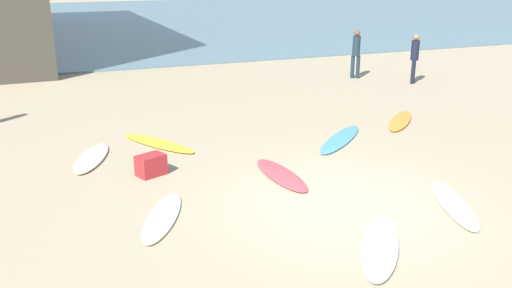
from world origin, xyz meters
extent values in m
plane|color=tan|center=(0.00, 0.00, 0.00)|extent=(120.00, 120.00, 0.00)
cube|color=slate|center=(0.00, 34.34, 0.04)|extent=(120.00, 40.00, 0.08)
ellipsoid|color=white|center=(-0.25, -1.64, 0.04)|extent=(1.71, 2.04, 0.09)
ellipsoid|color=white|center=(1.84, -0.81, 0.03)|extent=(1.25, 2.14, 0.06)
ellipsoid|color=yellow|center=(-2.35, 4.53, 0.04)|extent=(1.61, 2.23, 0.08)
ellipsoid|color=orange|center=(4.17, 4.08, 0.04)|extent=(1.86, 1.88, 0.08)
ellipsoid|color=#4B95E4|center=(1.85, 3.27, 0.03)|extent=(2.20, 2.08, 0.06)
ellipsoid|color=#DD464F|center=(-0.44, 1.63, 0.03)|extent=(0.66, 2.01, 0.06)
ellipsoid|color=#EFE5C1|center=(-3.93, 4.04, 0.04)|extent=(1.20, 2.06, 0.09)
ellipsoid|color=silver|center=(-3.10, 0.58, 0.03)|extent=(1.29, 2.01, 0.07)
cylinder|color=#191E33|center=(7.62, 8.25, 0.41)|extent=(0.14, 0.14, 0.83)
cylinder|color=#191E33|center=(7.50, 8.09, 0.41)|extent=(0.14, 0.14, 0.83)
cylinder|color=#191E33|center=(7.56, 8.17, 1.17)|extent=(0.39, 0.39, 0.69)
sphere|color=#9E7051|center=(7.56, 8.17, 1.63)|extent=(0.22, 0.22, 0.22)
cylinder|color=#1E3342|center=(6.19, 9.65, 0.42)|extent=(0.14, 0.14, 0.84)
cylinder|color=#1E3342|center=(6.03, 9.77, 0.42)|extent=(0.14, 0.14, 0.84)
cylinder|color=#1E3342|center=(6.11, 9.71, 1.20)|extent=(0.39, 0.39, 0.70)
sphere|color=brown|center=(6.11, 9.71, 1.66)|extent=(0.23, 0.23, 0.23)
cube|color=#B2282D|center=(-2.88, 2.65, 0.21)|extent=(0.66, 0.57, 0.43)
camera|label=1|loc=(-4.69, -7.87, 4.14)|focal=38.66mm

